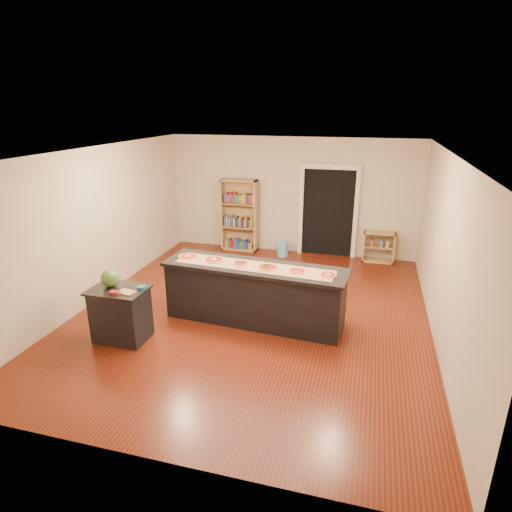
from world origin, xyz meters
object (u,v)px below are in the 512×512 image
(side_counter, at_px, (121,314))
(kitchen_island, at_px, (254,293))
(low_shelf, at_px, (378,247))
(watermelon, at_px, (110,278))
(waste_bin, at_px, (283,249))
(bookshelf, at_px, (239,215))

(side_counter, bearing_deg, kitchen_island, 31.44)
(kitchen_island, height_order, low_shelf, kitchen_island)
(watermelon, bearing_deg, waste_bin, 67.88)
(waste_bin, bearing_deg, low_shelf, 5.64)
(side_counter, height_order, low_shelf, side_counter)
(side_counter, xyz_separation_m, low_shelf, (3.88, 4.68, -0.07))
(kitchen_island, xyz_separation_m, watermelon, (-2.00, -1.06, 0.49))
(bookshelf, bearing_deg, watermelon, -97.80)
(kitchen_island, bearing_deg, watermelon, -147.69)
(bookshelf, height_order, watermelon, bookshelf)
(waste_bin, xyz_separation_m, watermelon, (-1.79, -4.41, 0.80))
(side_counter, bearing_deg, waste_bin, 70.33)
(bookshelf, distance_m, watermelon, 4.68)
(side_counter, height_order, waste_bin, side_counter)
(side_counter, distance_m, waste_bin, 4.76)
(bookshelf, bearing_deg, waste_bin, -10.60)
(low_shelf, distance_m, waste_bin, 2.25)
(kitchen_island, height_order, bookshelf, bookshelf)
(kitchen_island, bearing_deg, bookshelf, 115.34)
(low_shelf, xyz_separation_m, waste_bin, (-2.24, -0.22, -0.17))
(kitchen_island, distance_m, watermelon, 2.31)
(low_shelf, bearing_deg, waste_bin, -174.36)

